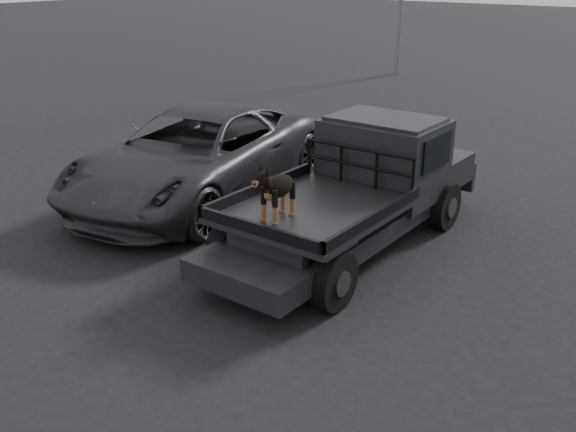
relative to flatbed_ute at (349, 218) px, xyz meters
The scene contains 6 objects.
ground 1.44m from the flatbed_ute, 92.46° to the right, with size 120.00×120.00×0.00m, color black.
flatbed_ute is the anchor object (origin of this frame).
ute_cab 1.31m from the flatbed_ute, 90.00° to the left, with size 1.72×1.30×0.88m, color black, non-canonical shape.
headache_rack 0.76m from the flatbed_ute, 90.00° to the left, with size 1.80×0.08×0.55m, color black, non-canonical shape.
dog 1.76m from the flatbed_ute, 95.04° to the right, with size 0.32×0.60×0.74m, color black, non-canonical shape.
parked_suv 3.36m from the flatbed_ute, behind, with size 2.60×5.64×1.57m, color #323237.
Camera 1 is at (4.62, -6.21, 4.00)m, focal length 40.00 mm.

